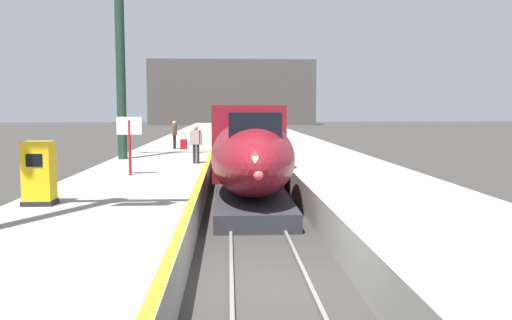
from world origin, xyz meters
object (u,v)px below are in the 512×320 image
at_px(station_column_mid, 120,33).
at_px(passenger_mid_platform, 196,141).
at_px(rolling_suitcase, 184,144).
at_px(departure_info_board, 129,134).
at_px(ticket_machine_yellow, 39,176).
at_px(passenger_near_edge, 174,133).
at_px(highspeed_train_main, 241,133).

bearing_deg(station_column_mid, passenger_mid_platform, -31.29).
xyz_separation_m(station_column_mid, rolling_suitcase, (2.42, 5.88, -5.67)).
bearing_deg(station_column_mid, departure_info_board, -76.26).
bearing_deg(ticket_machine_yellow, rolling_suitcase, 83.41).
bearing_deg(departure_info_board, passenger_near_edge, 88.50).
bearing_deg(passenger_mid_platform, station_column_mid, 148.71).
height_order(station_column_mid, departure_info_board, station_column_mid).
distance_m(highspeed_train_main, departure_info_board, 14.41).
relative_size(station_column_mid, passenger_near_edge, 5.93).
height_order(passenger_mid_platform, rolling_suitcase, passenger_mid_platform).
bearing_deg(departure_info_board, passenger_mid_platform, 61.60).
height_order(passenger_near_edge, ticket_machine_yellow, passenger_near_edge).
xyz_separation_m(rolling_suitcase, ticket_machine_yellow, (-2.07, -17.88, 0.44)).
distance_m(ticket_machine_yellow, departure_info_board, 5.97).
bearing_deg(passenger_mid_platform, rolling_suitcase, 98.72).
relative_size(rolling_suitcase, departure_info_board, 0.46).
height_order(highspeed_train_main, rolling_suitcase, highspeed_train_main).
xyz_separation_m(highspeed_train_main, ticket_machine_yellow, (-5.55, -19.52, -0.13)).
bearing_deg(passenger_near_edge, departure_info_board, -91.50).
bearing_deg(passenger_near_edge, ticket_machine_yellow, -94.67).
relative_size(passenger_near_edge, ticket_machine_yellow, 1.06).
relative_size(station_column_mid, departure_info_board, 4.73).
height_order(highspeed_train_main, passenger_near_edge, highspeed_train_main).
height_order(passenger_near_edge, passenger_mid_platform, same).
relative_size(station_column_mid, passenger_mid_platform, 5.93).
bearing_deg(rolling_suitcase, highspeed_train_main, 25.20).
bearing_deg(highspeed_train_main, passenger_near_edge, -161.91).
relative_size(highspeed_train_main, passenger_mid_platform, 23.00).
bearing_deg(highspeed_train_main, passenger_mid_platform, -102.95).
xyz_separation_m(highspeed_train_main, station_column_mid, (-5.90, -7.52, 5.10)).
bearing_deg(ticket_machine_yellow, passenger_near_edge, 85.33).
height_order(rolling_suitcase, departure_info_board, departure_info_board).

